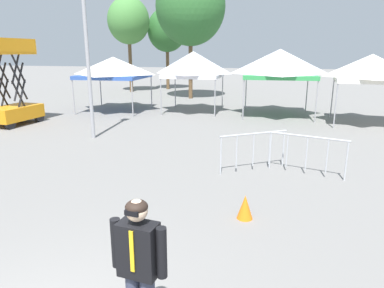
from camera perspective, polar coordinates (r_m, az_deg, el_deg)
canopy_tent_left_of_center at (r=19.94m, az=-12.82°, el=12.18°), size 3.60×3.60×2.96m
canopy_tent_center at (r=19.07m, az=0.23°, el=12.97°), size 3.06×3.06×3.25m
canopy_tent_behind_left at (r=18.50m, az=14.23°, el=12.73°), size 3.74×3.74×3.36m
canopy_tent_far_left at (r=17.55m, az=27.45°, el=11.05°), size 3.14×3.14×3.13m
scissor_lift at (r=17.67m, az=-27.50°, el=6.58°), size 1.56×2.40×3.78m
person_foreground at (r=3.93m, az=-8.71°, el=-19.09°), size 0.65×0.29×1.78m
light_pole_near_lift at (r=13.57m, az=-17.21°, el=18.48°), size 0.36×0.36×7.31m
tree_behind_tents_left at (r=31.29m, az=-4.14°, el=18.21°), size 3.36×3.36×6.89m
tree_behind_tents_center at (r=24.92m, az=-0.25°, el=21.71°), size 4.68×4.68×8.74m
tree_behind_tents_right at (r=29.55m, az=-10.42°, el=19.32°), size 3.32×3.32×7.44m
crowd_barrier_by_lift at (r=9.71m, az=10.12°, el=-0.02°), size 1.74×1.25×1.08m
crowd_barrier_mid_lot at (r=9.74m, az=18.43°, el=-0.53°), size 2.03×0.63×1.08m
traffic_cone_lot_center at (r=7.05m, az=8.73°, el=-10.22°), size 0.32×0.32×0.49m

